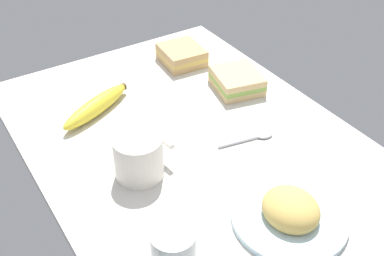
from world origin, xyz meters
The scene contains 7 objects.
tabletop centered at (0.00, 0.00, 1.00)cm, with size 90.00×64.00×2.00cm, color beige.
plate_of_food centered at (-28.15, -2.09, 3.78)cm, with size 20.28×20.28×6.12cm.
coffee_mug_black centered at (-3.67, 14.26, 6.50)cm, with size 9.40×11.89×8.74cm.
sandwich_main centered at (29.08, -15.32, 4.20)cm, with size 11.99×10.97×4.40cm.
sandwich_side centered at (10.93, -19.88, 4.20)cm, with size 13.55×12.67×4.40cm.
banana centered at (19.69, 13.06, 3.94)cm, with size 12.07×20.13×3.88cm.
spoon centered at (-7.02, -11.17, 2.38)cm, with size 3.87×12.76×0.80cm.
Camera 1 is at (-67.31, 42.96, 65.73)cm, focal length 45.18 mm.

